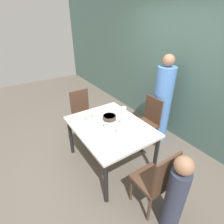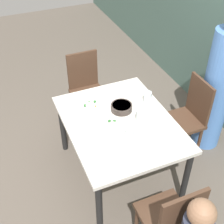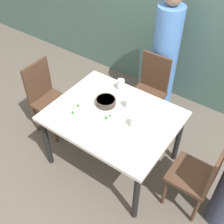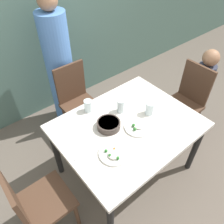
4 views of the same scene
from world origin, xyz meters
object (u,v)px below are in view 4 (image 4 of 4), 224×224
(bowl_curry, at_px, (109,124))
(plate_rice_adult, at_px, (114,153))
(chair_adult_spot, at_px, (77,100))
(person_adult, at_px, (60,70))
(chair_child_spot, at_px, (186,100))
(glass_water_tall, at_px, (88,106))
(person_child, at_px, (200,90))

(bowl_curry, relative_size, plate_rice_adult, 0.84)
(chair_adult_spot, bearing_deg, bowl_curry, -99.08)
(person_adult, height_order, bowl_curry, person_adult)
(chair_child_spot, distance_m, person_adult, 1.57)
(glass_water_tall, bearing_deg, person_adult, 80.35)
(person_adult, xyz_separation_m, plate_rice_adult, (-0.28, -1.35, -0.02))
(chair_adult_spot, relative_size, person_child, 0.88)
(person_adult, relative_size, plate_rice_adult, 6.46)
(chair_child_spot, height_order, person_adult, person_adult)
(chair_child_spot, bearing_deg, glass_water_tall, -108.44)
(person_child, relative_size, glass_water_tall, 8.56)
(chair_child_spot, distance_m, bowl_curry, 1.17)
(person_child, xyz_separation_m, bowl_curry, (-1.41, 0.08, 0.25))
(person_child, bearing_deg, chair_child_spot, -180.00)
(person_child, relative_size, plate_rice_adult, 4.18)
(chair_adult_spot, xyz_separation_m, person_adult, (0.00, 0.33, 0.26))
(person_adult, bearing_deg, chair_child_spot, -48.92)
(person_adult, distance_m, bowl_curry, 1.09)
(glass_water_tall, bearing_deg, person_child, -15.09)
(person_adult, height_order, plate_rice_adult, person_adult)
(chair_child_spot, bearing_deg, chair_adult_spot, -129.51)
(chair_child_spot, xyz_separation_m, person_child, (0.27, 0.00, 0.02))
(chair_child_spot, bearing_deg, person_adult, -138.92)
(person_adult, relative_size, glass_water_tall, 13.21)
(chair_adult_spot, distance_m, plate_rice_adult, 1.09)
(person_adult, bearing_deg, plate_rice_adult, -101.61)
(chair_child_spot, bearing_deg, plate_rice_adult, -82.07)
(chair_child_spot, relative_size, plate_rice_adult, 3.67)
(chair_adult_spot, distance_m, chair_child_spot, 1.32)
(chair_child_spot, relative_size, glass_water_tall, 7.50)
(person_adult, xyz_separation_m, glass_water_tall, (-0.13, -0.79, 0.03))
(person_child, height_order, bowl_curry, person_child)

